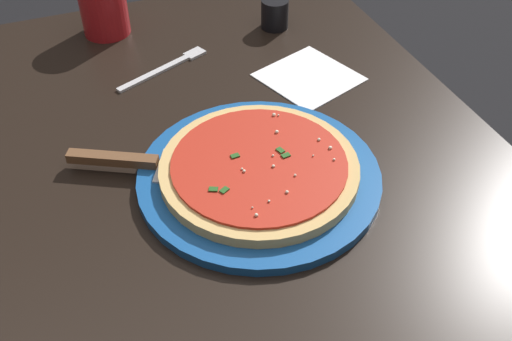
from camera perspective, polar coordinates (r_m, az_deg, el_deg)
The scene contains 8 objects.
restaurant_table at distance 0.97m, azimuth -0.46°, elevation -5.46°, with size 1.13×0.76×0.73m.
serving_plate at distance 0.84m, azimuth -0.00°, elevation -0.66°, with size 0.34×0.34×0.01m, color #195199.
pizza at distance 0.83m, azimuth 0.00°, elevation 0.18°, with size 0.28×0.28×0.02m.
pizza_server at distance 0.86m, azimuth -10.82°, elevation 0.78°, with size 0.14×0.21×0.01m.
cup_tall_drink at distance 1.19m, azimuth -14.23°, elevation 14.96°, with size 0.09×0.09×0.12m, color #B2191E.
cup_small_sauce at distance 1.19m, azimuth 1.78°, elevation 14.56°, with size 0.05×0.05×0.06m, color black.
napkin_folded_right at distance 1.06m, azimuth 5.02°, elevation 8.76°, with size 0.14×0.14×0.00m, color white.
fork at distance 1.09m, azimuth -8.34°, elevation 9.65°, with size 0.09×0.18×0.00m.
Camera 1 is at (-0.61, 0.23, 1.32)m, focal length 42.43 mm.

